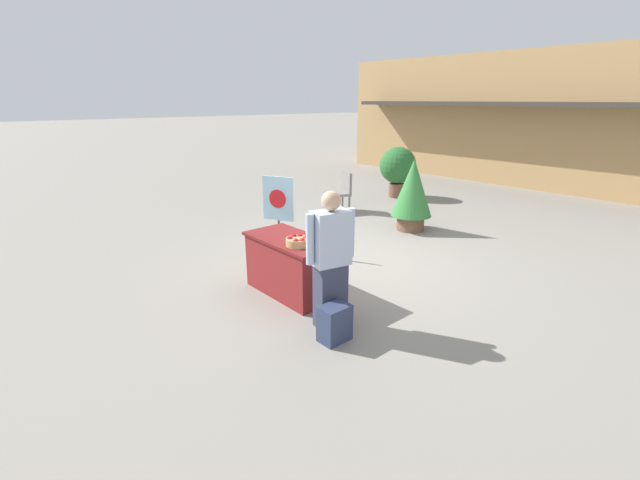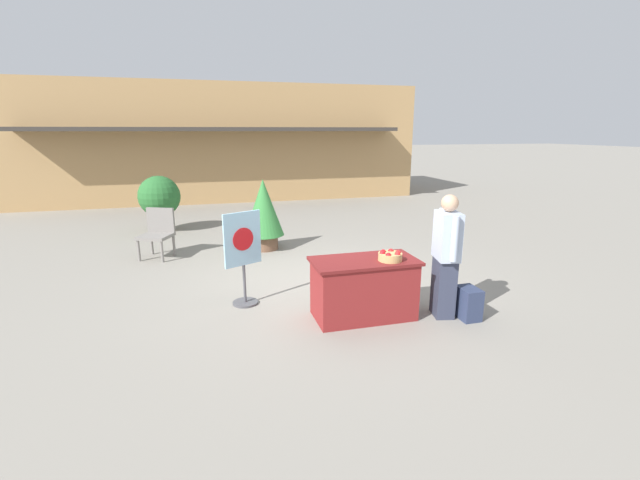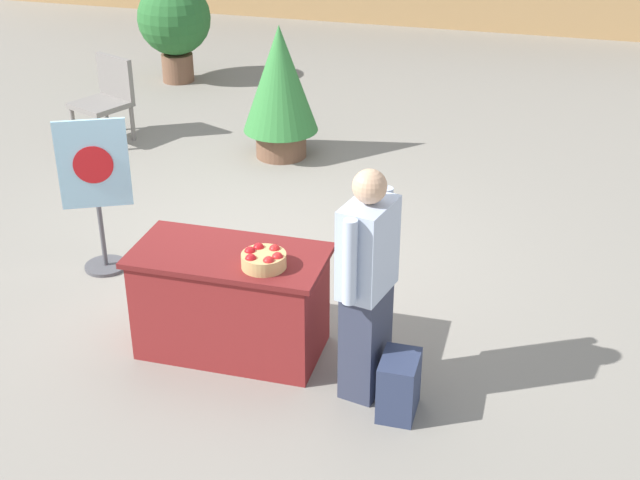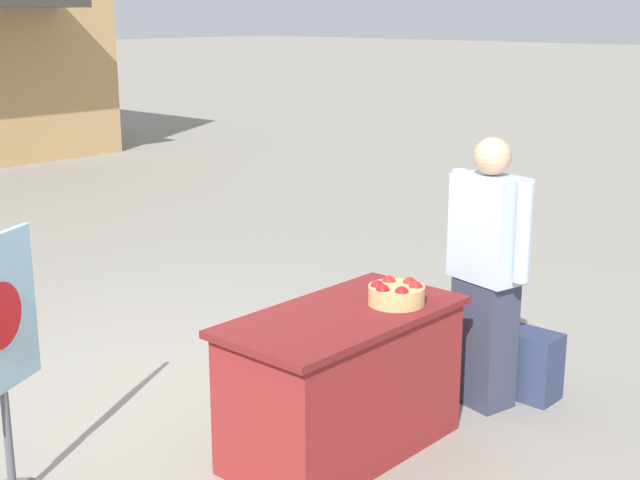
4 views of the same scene
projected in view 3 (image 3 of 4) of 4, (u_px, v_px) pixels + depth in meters
ground_plane at (259, 260)px, 7.74m from camera, size 120.00×120.00×0.00m
display_table at (231, 301)px, 6.36m from camera, size 1.37×0.70×0.79m
apple_basket at (264, 259)px, 5.98m from camera, size 0.31×0.31×0.13m
person_visitor at (367, 285)px, 5.72m from camera, size 0.35×0.60×1.63m
backpack at (399, 385)px, 5.79m from camera, size 0.24×0.34×0.42m
poster_board at (97, 190)px, 7.28m from camera, size 0.53×0.36×1.33m
patio_chair at (107, 95)px, 10.10m from camera, size 0.72×0.72×0.94m
potted_plant_near_left at (280, 86)px, 9.50m from camera, size 0.82×0.82×1.46m
potted_plant_near_right at (174, 21)px, 11.92m from camera, size 0.98×0.98×1.36m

